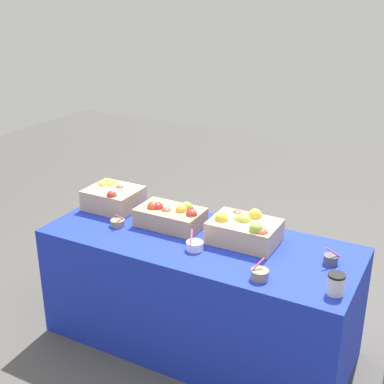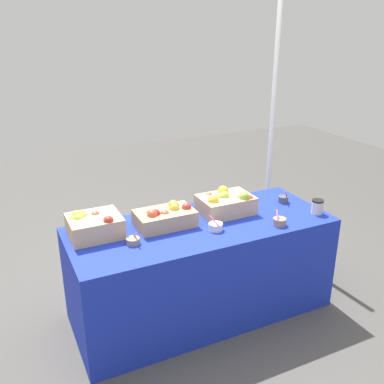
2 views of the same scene
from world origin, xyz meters
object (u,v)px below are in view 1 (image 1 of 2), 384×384
apple_crate_middle (171,216)px  apple_crate_left (113,197)px  sample_bowl_mid (118,223)px  sample_bowl_far (331,259)px  apple_crate_right (245,230)px  sample_bowl_extra (195,246)px  coffee_cup (336,284)px  sample_bowl_near (260,274)px

apple_crate_middle → apple_crate_left: bearing=172.6°
sample_bowl_mid → sample_bowl_far: bearing=6.8°
apple_crate_right → sample_bowl_extra: size_ratio=3.58×
apple_crate_right → coffee_cup: (0.61, -0.31, -0.02)m
apple_crate_right → sample_bowl_extra: apple_crate_right is taller
sample_bowl_mid → sample_bowl_extra: sample_bowl_extra is taller
sample_bowl_far → coffee_cup: (0.10, -0.29, 0.03)m
sample_bowl_far → sample_bowl_near: bearing=-130.2°
sample_bowl_near → coffee_cup: coffee_cup is taller
apple_crate_right → sample_bowl_mid: bearing=-167.6°
sample_bowl_near → coffee_cup: size_ratio=0.97×
apple_crate_right → sample_bowl_near: 0.43m
sample_bowl_far → sample_bowl_extra: bearing=-164.0°
coffee_cup → sample_bowl_far: bearing=108.4°
apple_crate_left → sample_bowl_far: apple_crate_left is taller
apple_crate_left → apple_crate_right: (0.99, -0.05, 0.00)m
apple_crate_right → sample_bowl_far: (0.52, -0.02, -0.05)m
apple_crate_left → sample_bowl_extra: bearing=-20.0°
apple_crate_left → apple_crate_right: 0.99m
apple_crate_left → sample_bowl_far: (1.51, -0.07, -0.05)m
sample_bowl_near → sample_bowl_mid: (-1.03, 0.18, -0.01)m
apple_crate_left → coffee_cup: bearing=-12.7°
coffee_cup → sample_bowl_extra: bearing=174.5°
coffee_cup → sample_bowl_mid: bearing=174.6°
apple_crate_right → sample_bowl_mid: 0.81m
apple_crate_middle → sample_bowl_far: (1.01, -0.01, -0.04)m
sample_bowl_near → sample_bowl_extra: size_ratio=0.95×
apple_crate_middle → coffee_cup: (1.11, -0.30, -0.01)m
apple_crate_left → apple_crate_right: size_ratio=0.87×
apple_crate_left → sample_bowl_near: bearing=-18.5°
sample_bowl_near → coffee_cup: (0.38, 0.05, 0.03)m
sample_bowl_mid → sample_bowl_extra: (0.58, -0.05, 0.00)m
sample_bowl_far → sample_bowl_extra: size_ratio=1.03×
apple_crate_middle → sample_bowl_near: apple_crate_middle is taller
apple_crate_middle → sample_bowl_near: bearing=-25.3°
apple_crate_middle → sample_bowl_far: bearing=-0.6°
apple_crate_middle → coffee_cup: size_ratio=3.77×
apple_crate_left → coffee_cup: apple_crate_left is taller
sample_bowl_near → sample_bowl_mid: bearing=170.1°
sample_bowl_far → sample_bowl_extra: (-0.73, -0.21, -0.00)m
sample_bowl_near → coffee_cup: 0.38m
sample_bowl_far → apple_crate_right: bearing=177.9°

